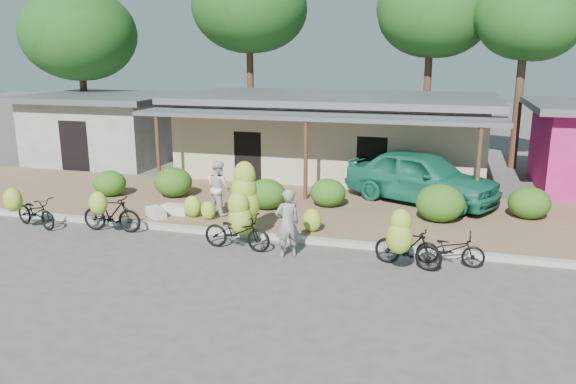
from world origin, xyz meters
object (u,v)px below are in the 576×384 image
Objects in this scene: tree_center_right at (428,12)px; bike_far_left at (32,210)px; bike_center at (241,214)px; bike_far_right at (450,249)px; tree_back_left at (77,32)px; vendor at (287,223)px; bike_right at (405,243)px; tree_far_center at (246,4)px; teal_van at (421,177)px; bystander at (219,188)px; tree_near_right at (521,20)px; sack_far at (156,212)px; sack_near at (176,209)px; bike_left at (110,212)px.

tree_center_right is 19.73m from bike_far_left.
bike_center is 5.42m from bike_far_right.
tree_back_left is 19.72m from vendor.
tree_center_right is 5.03× the size of bike_right.
bike_right is (10.86, -0.34, 0.14)m from bike_far_left.
tree_far_center is 1.87× the size of teal_van.
tree_back_left is 15.79m from bystander.
bystander is (3.53, -12.52, -6.47)m from tree_far_center.
sack_far is (-11.23, -11.88, -6.14)m from tree_near_right.
bystander is (1.31, 0.39, 0.70)m from sack_near.
tree_near_right is 4.88× the size of bike_far_right.
tree_near_right is 4.71× the size of bystander.
bystander is (1.75, 0.85, 0.71)m from sack_far.
bike_right is at bearing 141.74° from vendor.
tree_far_center reaches higher than bike_far_right.
sack_far is at bearing -82.45° from tree_far_center.
tree_back_left is 4.67× the size of bike_right.
sack_near is 0.16× the size of teal_van.
bike_far_left is 2.21× the size of sack_near.
bike_left is at bearing -117.32° from tree_center_right.
bike_left is (-7.90, -15.30, -6.31)m from tree_center_right.
tree_far_center is 4.25× the size of bike_center.
tree_back_left reaches higher than bike_right.
tree_far_center is 5.91× the size of bike_far_right.
teal_van is at bearing -44.48° from bike_far_left.
vendor is (1.41, -0.43, -0.01)m from bike_center.
tree_near_right is at bearing 46.64° from sack_near.
sack_near is 4.97m from vendor.
bike_far_right is at bearing 150.63° from vendor.
tree_center_right reaches higher than sack_near.
tree_near_right is 10.12m from teal_van.
bike_far_right is 4.05m from vendor.
tree_center_right is 11.81× the size of sack_far.
bike_far_left is 2.51× the size of sack_far.
tree_back_left reaches higher than tree_near_right.
bike_far_left is 11.91m from bike_far_right.
tree_back_left is 17.38m from tree_center_right.
bike_left is (2.46, 0.24, 0.06)m from bike_far_left.
tree_far_center reaches higher than tree_near_right.
tree_back_left is 18.43m from bike_center.
bike_far_left is 4.17m from sack_near.
sack_far is at bearing -44.19° from bike_far_left.
tree_back_left reaches higher than bike_far_right.
tree_center_right is at bearing -135.14° from vendor.
tree_center_right is 16.44m from sack_near.
bike_right is at bearing -18.72° from sack_near.
tree_center_right is at bearing -10.49° from bike_center.
tree_near_right is at bearing -45.23° from bike_left.
bike_left is at bearing 92.83° from bike_center.
bike_center is at bearing -104.11° from tree_center_right.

